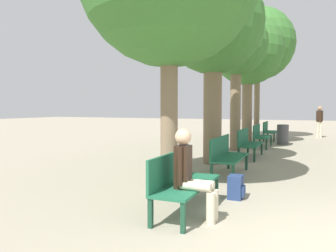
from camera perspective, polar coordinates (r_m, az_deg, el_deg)
The scene contains 13 objects.
bench_row_0 at distance 5.04m, azimuth 2.31°, elevation -9.13°, with size 0.55×1.70×0.90m.
bench_row_1 at distance 7.81m, azimuth 10.08°, elevation -4.75°, with size 0.55×1.70×0.90m.
bench_row_2 at distance 10.68m, azimuth 13.69°, elevation -2.65°, with size 0.55×1.70×0.90m.
bench_row_3 at distance 13.58m, azimuth 15.76°, elevation -1.44°, with size 0.55×1.70×0.90m.
bench_row_4 at distance 16.49m, azimuth 17.10°, elevation -0.66°, with size 0.55×1.70×0.90m.
tree_row_1 at distance 9.57m, azimuth 7.87°, elevation 16.85°, with size 2.82×2.82×5.34m.
tree_row_2 at distance 12.55m, azimuth 11.78°, elevation 13.48°, with size 2.32×2.32×5.08m.
tree_row_3 at distance 14.99m, azimuth 13.72°, elevation 12.60°, with size 3.08×3.08×5.64m.
tree_row_4 at distance 17.99m, azimuth 15.36°, elevation 13.57°, with size 3.75×3.75×6.74m.
person_seated at distance 4.66m, azimuth 3.98°, elevation -7.95°, with size 0.61×0.35×1.29m.
backpack at distance 5.90m, azimuth 11.75°, elevation -10.39°, with size 0.27×0.30×0.41m.
pedestrian_far at distance 18.89m, azimuth 24.88°, elevation 1.01°, with size 0.34×0.25×1.66m.
trash_bin at distance 14.89m, azimuth 19.36°, elevation -1.41°, with size 0.48×0.48×0.85m.
Camera 1 is at (-0.53, -3.83, 1.58)m, focal length 35.00 mm.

